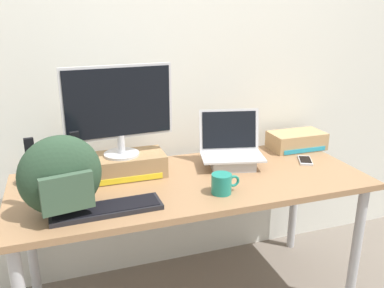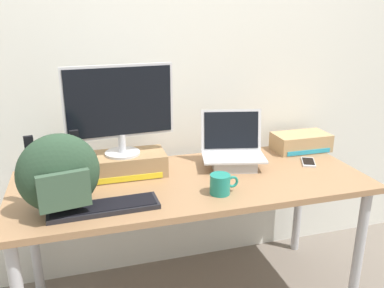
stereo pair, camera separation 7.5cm
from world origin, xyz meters
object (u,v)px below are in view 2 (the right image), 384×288
(desktop_monitor, at_px, (120,107))
(external_keyboard, at_px, (104,207))
(plush_toy, at_px, (33,169))
(coffee_mug, at_px, (221,184))
(open_laptop, at_px, (233,156))
(toner_box_cyan, at_px, (301,142))
(toner_box_yellow, at_px, (123,164))
(messenger_backpack, at_px, (59,174))
(cell_phone, at_px, (308,162))

(desktop_monitor, relative_size, external_keyboard, 1.15)
(external_keyboard, height_order, plush_toy, plush_toy)
(desktop_monitor, bearing_deg, coffee_mug, -45.97)
(open_laptop, bearing_deg, external_keyboard, -142.80)
(open_laptop, xyz_separation_m, toner_box_cyan, (0.48, 0.12, -0.01))
(coffee_mug, bearing_deg, plush_toy, 154.40)
(external_keyboard, relative_size, coffee_mug, 3.41)
(toner_box_yellow, xyz_separation_m, coffee_mug, (0.39, -0.34, -0.01))
(coffee_mug, bearing_deg, desktop_monitor, 138.74)
(toner_box_yellow, bearing_deg, desktop_monitor, -83.58)
(messenger_backpack, height_order, plush_toy, messenger_backpack)
(external_keyboard, height_order, coffee_mug, coffee_mug)
(desktop_monitor, distance_m, toner_box_cyan, 1.09)
(coffee_mug, height_order, toner_box_cyan, toner_box_cyan)
(plush_toy, bearing_deg, desktop_monitor, -6.43)
(toner_box_yellow, distance_m, coffee_mug, 0.52)
(toner_box_yellow, bearing_deg, cell_phone, -6.99)
(toner_box_cyan, bearing_deg, desktop_monitor, -175.37)
(open_laptop, bearing_deg, desktop_monitor, -171.12)
(open_laptop, height_order, external_keyboard, open_laptop)
(plush_toy, bearing_deg, external_keyboard, -53.18)
(desktop_monitor, xyz_separation_m, coffee_mug, (0.39, -0.34, -0.30))
(coffee_mug, xyz_separation_m, plush_toy, (-0.81, 0.39, 0.01))
(external_keyboard, distance_m, cell_phone, 1.12)
(toner_box_yellow, distance_m, cell_phone, 0.98)
(cell_phone, bearing_deg, open_laptop, -164.89)
(cell_phone, height_order, toner_box_cyan, toner_box_cyan)
(messenger_backpack, bearing_deg, toner_box_yellow, 37.19)
(coffee_mug, bearing_deg, toner_box_yellow, 138.65)
(external_keyboard, height_order, toner_box_cyan, toner_box_cyan)
(open_laptop, distance_m, cell_phone, 0.42)
(desktop_monitor, relative_size, open_laptop, 1.44)
(toner_box_yellow, height_order, cell_phone, toner_box_yellow)
(messenger_backpack, height_order, coffee_mug, messenger_backpack)
(plush_toy, bearing_deg, cell_phone, -6.77)
(toner_box_yellow, bearing_deg, open_laptop, -4.14)
(open_laptop, relative_size, plush_toy, 3.05)
(toner_box_yellow, height_order, external_keyboard, toner_box_yellow)
(coffee_mug, bearing_deg, cell_phone, 20.86)
(plush_toy, distance_m, toner_box_cyan, 1.47)
(toner_box_cyan, bearing_deg, external_keyboard, -159.54)
(open_laptop, distance_m, coffee_mug, 0.35)
(cell_phone, distance_m, plush_toy, 1.41)
(messenger_backpack, distance_m, toner_box_cyan, 1.39)
(cell_phone, bearing_deg, coffee_mug, -133.13)
(coffee_mug, xyz_separation_m, toner_box_cyan, (0.66, 0.43, 0.00))
(cell_phone, xyz_separation_m, plush_toy, (-1.40, 0.17, 0.05))
(desktop_monitor, height_order, open_laptop, desktop_monitor)
(external_keyboard, height_order, cell_phone, external_keyboard)
(desktop_monitor, distance_m, plush_toy, 0.51)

